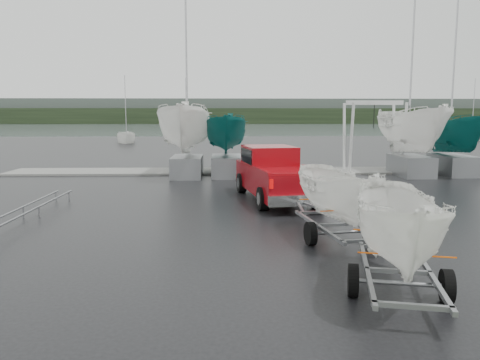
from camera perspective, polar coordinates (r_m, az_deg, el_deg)
ground_plane at (r=14.67m, az=9.01°, el=-5.09°), size 120.00×120.00×0.00m
lake at (r=114.10m, az=-0.70°, el=6.23°), size 300.00×300.00×0.00m
dock at (r=27.36m, az=3.80°, el=1.11°), size 30.00×3.00×0.12m
treeline at (r=184.04m, az=-1.24°, el=7.79°), size 300.00×8.00×6.00m
far_hill at (r=192.05m, az=-1.28°, el=8.39°), size 300.00×6.00×10.00m
pickup_truck at (r=18.50m, az=4.12°, el=1.00°), size 2.96×6.34×2.03m
trailer_hitched at (r=12.17m, az=12.06°, el=3.68°), size 1.85×3.73×4.42m
trailer_parked at (r=8.73m, az=19.28°, el=1.98°), size 1.97×3.77×4.47m
boat_hoist at (r=28.42m, az=15.98°, el=6.37°), size 3.30×2.18×4.12m
keelboat_0 at (r=25.12m, az=-6.58°, el=10.30°), size 2.73×3.20×10.91m
keelboat_1 at (r=25.22m, az=-1.67°, el=8.37°), size 2.21×3.20×6.99m
keelboat_2 at (r=27.06m, az=20.43°, el=9.38°), size 2.64×3.20×10.82m
keelboat_3 at (r=28.34m, az=24.82°, el=7.72°), size 2.24×3.20×10.41m
mast_rack_0 at (r=16.51m, az=-24.14°, el=-3.00°), size 0.56×6.50×0.06m
moored_boat_0 at (r=58.21m, az=-13.64°, el=4.45°), size 2.60×2.65×10.94m
moored_boat_1 at (r=60.98m, az=-6.54°, el=4.76°), size 2.99×3.03×11.03m
moored_boat_2 at (r=54.53m, az=19.83°, el=3.98°), size 3.56×3.57×11.32m
moored_boat_3 at (r=68.63m, az=26.36°, el=4.34°), size 3.28×3.25×11.22m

